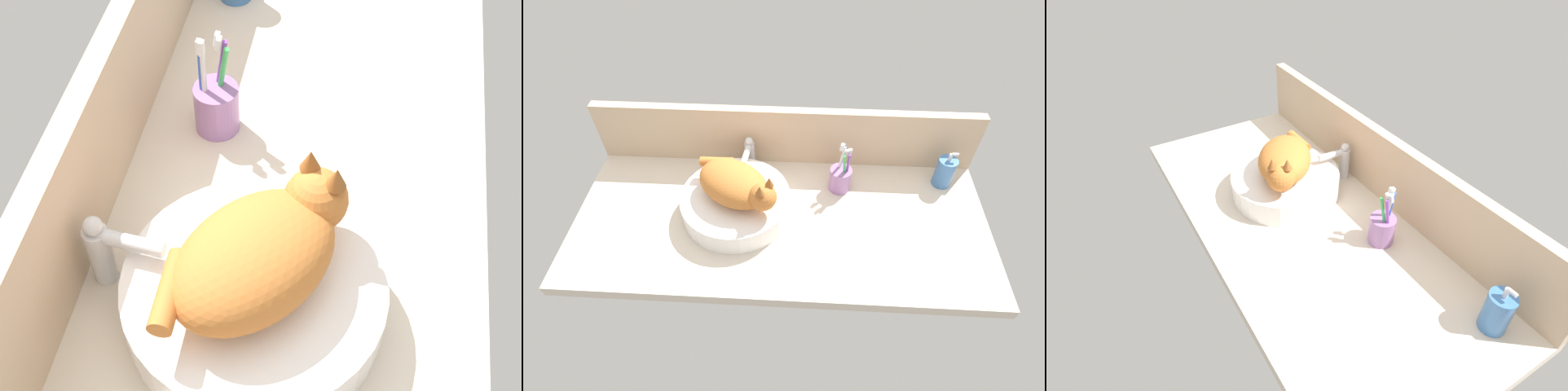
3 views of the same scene
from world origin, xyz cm
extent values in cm
cube|color=beige|center=(0.00, 0.00, -2.00)|extent=(137.42, 61.56, 4.00)
cube|color=#CCAD8C|center=(0.00, 28.98, 11.32)|extent=(137.42, 3.60, 22.63)
cylinder|color=white|center=(-15.00, 1.88, 3.97)|extent=(35.92, 35.92, 7.93)
ellipsoid|color=#CC7533|center=(-15.00, 1.88, 13.43)|extent=(30.23, 28.04, 11.00)
sphere|color=#CC7533|center=(-5.13, -4.73, 14.93)|extent=(8.80, 8.80, 8.80)
cone|color=#995726|center=(-3.08, -3.46, 20.33)|extent=(2.80, 2.80, 3.20)
cone|color=#995726|center=(-5.53, -7.12, 20.33)|extent=(2.80, 2.80, 3.20)
cylinder|color=#CC7533|center=(-21.70, 10.97, 13.93)|extent=(11.03, 3.31, 3.20)
cylinder|color=silver|center=(-12.71, 24.18, 5.50)|extent=(3.60, 3.60, 11.00)
cylinder|color=silver|center=(-13.22, 19.21, 10.40)|extent=(3.21, 10.17, 2.20)
sphere|color=silver|center=(-12.71, 24.18, 12.20)|extent=(2.80, 2.80, 2.80)
cylinder|color=#996BA8|center=(19.95, 14.70, 4.38)|extent=(7.60, 7.60, 8.76)
cylinder|color=white|center=(19.40, 16.37, 8.90)|extent=(2.90, 1.55, 17.01)
cube|color=white|center=(19.40, 16.37, 17.40)|extent=(1.48, 0.89, 2.55)
cylinder|color=blue|center=(19.64, 16.87, 8.90)|extent=(2.55, 1.13, 17.02)
cube|color=white|center=(19.64, 16.87, 17.40)|extent=(1.43, 0.83, 2.52)
cylinder|color=green|center=(21.00, 14.08, 8.90)|extent=(2.65, 3.86, 16.90)
cube|color=white|center=(21.00, 14.08, 17.40)|extent=(1.45, 1.21, 2.61)
cylinder|color=purple|center=(21.92, 14.54, 8.90)|extent=(1.13, 3.69, 16.93)
cube|color=white|center=(21.92, 14.54, 17.40)|extent=(1.23, 1.18, 2.51)
camera|label=1|loc=(-65.38, -8.08, 90.16)|focal=50.00mm
camera|label=2|loc=(5.82, -86.53, 105.55)|focal=28.00mm
camera|label=3|loc=(83.00, -48.43, 85.51)|focal=28.00mm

